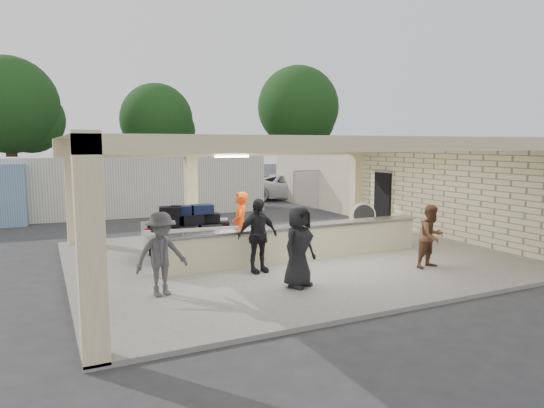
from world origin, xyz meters
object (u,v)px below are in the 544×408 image
baggage_counter (296,242)px  car_dark (283,187)px  passenger_d (299,246)px  car_white_a (290,187)px  car_white_b (356,187)px  luggage_cart (187,229)px  passenger_b (258,236)px  container_white (130,186)px  baggage_handler (240,225)px  passenger_c (161,254)px  passenger_a (431,236)px  drum_fan (364,215)px

baggage_counter → car_dark: 16.23m
passenger_d → car_white_a: 18.36m
car_white_b → luggage_cart: bearing=131.2°
passenger_b → car_dark: bearing=55.7°
baggage_counter → passenger_d: 2.64m
luggage_cart → container_white: bearing=98.0°
baggage_handler → passenger_d: bearing=28.2°
passenger_b → luggage_cart: bearing=111.2°
car_dark → baggage_handler: bearing=175.1°
passenger_c → car_dark: 19.74m
passenger_a → car_white_b: size_ratio=0.38×
baggage_handler → passenger_d: 3.13m
car_white_a → car_white_b: bearing=-86.6°
drum_fan → passenger_b: passenger_b is taller
passenger_d → container_white: bearing=73.9°
luggage_cart → passenger_d: (1.51, -3.88, 0.09)m
luggage_cart → drum_fan: size_ratio=2.82×
passenger_b → passenger_d: 1.57m
baggage_counter → passenger_c: 4.49m
baggage_counter → drum_fan: 5.80m
passenger_b → baggage_handler: bearing=78.7°
drum_fan → car_white_b: bearing=84.8°
passenger_c → car_white_b: size_ratio=0.41×
drum_fan → container_white: bearing=160.2°
car_white_b → container_white: bearing=97.3°
baggage_counter → luggage_cart: 3.15m
passenger_b → passenger_d: size_ratio=1.01×
car_white_b → baggage_handler: bearing=135.9°
car_white_b → passenger_b: bearing=139.0°
drum_fan → baggage_handler: (-6.12, -2.51, 0.42)m
container_white → car_white_a: bearing=15.9°
passenger_c → car_white_a: (11.36, 15.65, -0.23)m
passenger_d → passenger_c: bearing=145.1°
baggage_handler → passenger_a: size_ratio=1.14×
car_white_a → car_dark: (-0.19, 0.62, -0.10)m
luggage_cart → passenger_c: bearing=-106.0°
luggage_cart → passenger_c: (-1.46, -3.19, 0.06)m
baggage_counter → passenger_a: size_ratio=4.92×
passenger_d → container_white: 14.12m
baggage_counter → passenger_a: bearing=-39.8°
passenger_d → car_white_b: bearing=28.9°
drum_fan → passenger_d: (-5.95, -5.63, 0.40)m
passenger_c → passenger_d: passenger_d is taller
drum_fan → container_white: 11.20m
passenger_b → car_dark: (8.54, 15.42, -0.37)m
drum_fan → car_white_b: size_ratio=0.23×
baggage_counter → drum_fan: bearing=34.9°
car_white_a → container_white: size_ratio=0.43×
container_white → passenger_b: bearing=-82.5°
passenger_d → car_white_b: (12.53, 15.33, -0.34)m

